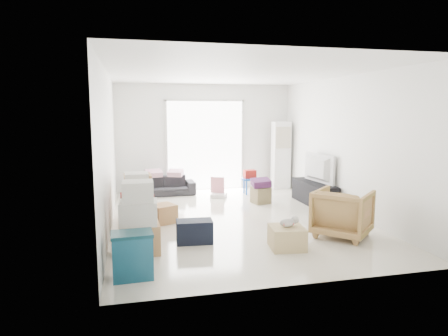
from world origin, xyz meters
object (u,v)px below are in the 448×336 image
Objects in this scene: sofa at (163,183)px; wood_crate at (287,237)px; ac_tower at (281,155)px; tv_console at (314,193)px; ottoman at (261,195)px; storage_bins at (132,255)px; television at (315,179)px; armchair at (343,211)px; kids_table at (250,177)px.

sofa reaches higher than wood_crate.
ac_tower is 1.21× the size of tv_console.
tv_console is 4.09× the size of ottoman.
storage_bins is at bearing -128.83° from ottoman.
sofa is (-3.14, 1.74, -0.25)m from television.
ac_tower is 4.94× the size of ottoman.
television reaches higher than sofa.
storage_bins reaches higher than ottoman.
tv_console is at bearing -30.86° from sofa.
tv_console reaches higher than ottoman.
ac_tower is 6.34m from storage_bins.
television is 2.19× the size of wood_crate.
storage_bins is at bearing -100.74° from sofa.
ac_tower is at bearing -5.38° from television.
armchair is at bearing -104.75° from tv_console.
tv_console is 3.04m from wood_crate.
wood_crate is at bearing 139.75° from television.
armchair reaches higher than wood_crate.
wood_crate is (-1.62, -4.43, -0.71)m from ac_tower.
storage_bins is at bearing -165.69° from wood_crate.
storage_bins is (-3.85, -5.00, -0.59)m from ac_tower.
tv_console is 4.99m from storage_bins.
sofa reaches higher than storage_bins.
wood_crate is at bearing -98.92° from kids_table.
tv_console is 1.71× the size of armchair.
sofa is at bearing 169.71° from kids_table.
wood_crate is at bearing 14.31° from storage_bins.
kids_table is (0.05, 1.00, 0.24)m from ottoman.
sofa is at bearing 108.99° from wood_crate.
tv_console is 2.96× the size of wood_crate.
ottoman reaches higher than wood_crate.
sofa reaches higher than kids_table.
ac_tower reaches higher than storage_bins.
kids_table is (-0.48, 3.57, -0.00)m from armchair.
ac_tower is 3.15m from sofa.
wood_crate is (-1.67, -2.54, -0.08)m from tv_console.
wood_crate is at bearing -110.10° from ac_tower.
wood_crate is (2.23, 0.57, -0.12)m from storage_bins.
ac_tower is 1.92m from television.
sofa is at bearing 145.89° from ottoman.
ottoman is 0.72× the size of wood_crate.
television reaches higher than ottoman.
tv_console is 0.94× the size of sofa.
sofa reaches higher than tv_console.
armchair is (-0.53, -4.10, -0.45)m from ac_tower.
television is 3.60m from sofa.
storage_bins is 2.30m from wood_crate.
television is (0.00, 0.00, 0.31)m from tv_console.
storage_bins is at bearing 121.65° from television.
armchair is 1.42× the size of kids_table.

